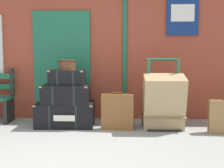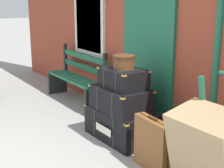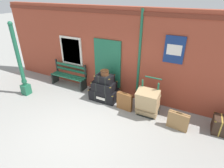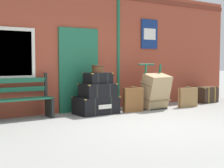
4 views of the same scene
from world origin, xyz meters
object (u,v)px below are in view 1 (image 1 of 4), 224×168
(round_hatbox, at_px, (67,64))
(large_brown_trunk, at_px, (164,102))
(steamer_trunk_base, at_px, (66,114))
(steamer_trunk_middle, at_px, (66,94))
(suitcase_cream, at_px, (118,112))
(steamer_trunk_top, at_px, (67,77))
(porters_trolley, at_px, (162,112))

(round_hatbox, height_order, large_brown_trunk, round_hatbox)
(steamer_trunk_base, relative_size, steamer_trunk_middle, 1.26)
(round_hatbox, xyz_separation_m, large_brown_trunk, (1.67, -0.20, -0.63))
(round_hatbox, relative_size, suitcase_cream, 0.46)
(steamer_trunk_base, xyz_separation_m, steamer_trunk_top, (0.04, -0.02, 0.66))
(steamer_trunk_middle, distance_m, porters_trolley, 1.72)
(porters_trolley, bearing_deg, large_brown_trunk, -90.00)
(steamer_trunk_middle, xyz_separation_m, large_brown_trunk, (1.69, -0.18, -0.10))
(steamer_trunk_base, xyz_separation_m, large_brown_trunk, (1.71, -0.22, 0.27))
(steamer_trunk_middle, height_order, suitcase_cream, steamer_trunk_middle)
(steamer_trunk_top, relative_size, large_brown_trunk, 0.65)
(large_brown_trunk, bearing_deg, steamer_trunk_middle, 174.04)
(steamer_trunk_middle, relative_size, large_brown_trunk, 0.85)
(steamer_trunk_middle, distance_m, steamer_trunk_top, 0.29)
(steamer_trunk_top, distance_m, large_brown_trunk, 1.73)
(porters_trolley, relative_size, suitcase_cream, 1.85)
(large_brown_trunk, distance_m, suitcase_cream, 0.80)
(steamer_trunk_middle, relative_size, round_hatbox, 2.73)
(steamer_trunk_middle, bearing_deg, porters_trolley, -0.14)
(porters_trolley, distance_m, suitcase_cream, 0.81)
(steamer_trunk_top, xyz_separation_m, round_hatbox, (0.00, 0.01, 0.23))
(steamer_trunk_base, height_order, porters_trolley, porters_trolley)
(steamer_trunk_middle, distance_m, round_hatbox, 0.52)
(round_hatbox, distance_m, suitcase_cream, 1.22)
(round_hatbox, bearing_deg, steamer_trunk_middle, -131.09)
(steamer_trunk_middle, relative_size, suitcase_cream, 1.25)
(steamer_trunk_middle, height_order, large_brown_trunk, large_brown_trunk)
(steamer_trunk_base, xyz_separation_m, steamer_trunk_middle, (0.02, -0.04, 0.37))
(round_hatbox, height_order, suitcase_cream, round_hatbox)
(suitcase_cream, bearing_deg, large_brown_trunk, 2.85)
(steamer_trunk_top, bearing_deg, suitcase_cream, -14.81)
(steamer_trunk_base, bearing_deg, suitcase_cream, -15.53)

